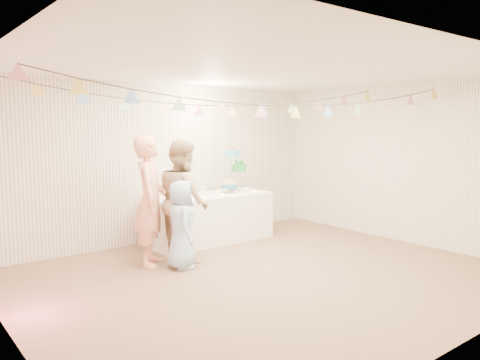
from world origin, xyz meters
TOP-DOWN VIEW (x-y plane):
  - floor at (0.00, 0.00)m, footprint 6.00×6.00m
  - ceiling at (0.00, 0.00)m, footprint 6.00×6.00m
  - back_wall at (0.00, 2.50)m, footprint 6.00×6.00m
  - front_wall at (0.00, -2.50)m, footprint 6.00×6.00m
  - left_wall at (-3.00, 0.00)m, footprint 5.00×5.00m
  - right_wall at (3.00, 0.00)m, footprint 5.00×5.00m
  - table at (0.47, 1.96)m, footprint 2.09×0.84m
  - cake_stand at (1.02, 2.01)m, footprint 0.67×0.39m
  - cake_bottom at (0.87, 1.95)m, footprint 0.31×0.31m
  - cake_middle at (1.20, 2.10)m, footprint 0.27×0.27m
  - cake_top_tier at (0.96, 1.98)m, footprint 0.25×0.25m
  - platter at (-0.10, 1.91)m, footprint 0.37×0.37m
  - posy at (0.38, 2.01)m, footprint 0.12×0.12m
  - person_adult_a at (-0.93, 1.34)m, footprint 0.72×0.78m
  - person_adult_b at (-0.48, 1.24)m, footprint 0.83×0.97m
  - person_child at (-0.68, 0.95)m, footprint 0.55×0.67m
  - bunting_back at (0.00, 1.10)m, footprint 5.60×1.10m
  - bunting_front at (0.00, -0.20)m, footprint 5.60×0.90m
  - tealight_0 at (-0.33, 1.81)m, footprint 0.04×0.04m
  - tealight_1 at (0.12, 2.14)m, footprint 0.04×0.04m
  - tealight_2 at (0.57, 1.74)m, footprint 0.04×0.04m
  - tealight_3 at (0.82, 2.18)m, footprint 0.04×0.04m
  - tealight_4 at (1.29, 1.78)m, footprint 0.04×0.04m
  - tealight_5 at (1.37, 2.11)m, footprint 0.04×0.04m
  - tealight_6 at (0.14, 1.81)m, footprint 0.04×0.04m

SIDE VIEW (x-z plane):
  - floor at x=0.00m, z-range 0.00..0.00m
  - table at x=0.47m, z-range 0.00..0.78m
  - person_child at x=-0.68m, z-range 0.00..1.19m
  - platter at x=-0.10m, z-range 0.75..0.77m
  - tealight_0 at x=-0.33m, z-range 0.78..0.81m
  - tealight_1 at x=0.12m, z-range 0.78..0.81m
  - tealight_2 at x=0.57m, z-range 0.78..0.81m
  - tealight_3 at x=0.82m, z-range 0.78..0.81m
  - tealight_4 at x=1.29m, z-range 0.78..0.81m
  - tealight_5 at x=1.37m, z-range 0.78..0.81m
  - tealight_6 at x=0.14m, z-range 0.78..0.81m
  - posy at x=0.38m, z-range 0.75..0.89m
  - cake_bottom at x=0.87m, z-range 0.76..0.91m
  - person_adult_b at x=-0.48m, z-range 0.00..1.73m
  - person_adult_a at x=-0.93m, z-range 0.00..1.79m
  - cake_middle at x=1.20m, z-range 1.00..1.22m
  - cake_stand at x=1.02m, z-range 0.75..1.49m
  - back_wall at x=0.00m, z-range 1.30..1.30m
  - front_wall at x=0.00m, z-range 1.30..1.30m
  - left_wall at x=-3.00m, z-range 1.30..1.30m
  - right_wall at x=3.00m, z-range 1.30..1.30m
  - cake_top_tier at x=0.96m, z-range 1.28..1.47m
  - bunting_front at x=0.00m, z-range 2.14..2.50m
  - bunting_back at x=0.00m, z-range 2.15..2.55m
  - ceiling at x=0.00m, z-range 2.60..2.60m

